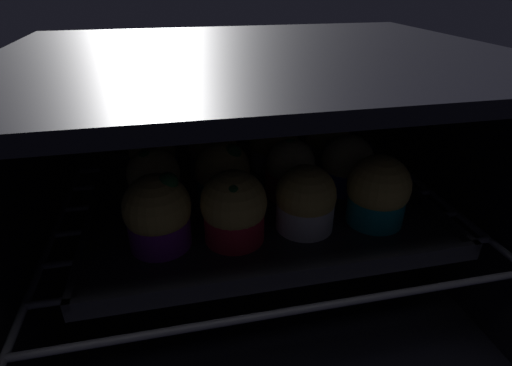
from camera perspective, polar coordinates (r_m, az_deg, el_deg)
oven_cavity at (r=58.51cm, az=-0.55°, el=0.91°), size 59.00×47.00×37.00cm
oven_rack at (r=56.56cm, az=0.34°, el=-4.07°), size 54.80×42.00×0.80cm
baking_tray at (r=57.35cm, az=0.00°, el=-2.33°), size 44.79×35.72×2.20cm
muffin_row0_col0 at (r=46.55cm, az=-13.75°, el=-4.26°), size 7.68×7.68×9.26cm
muffin_row0_col1 at (r=46.32cm, az=-3.16°, el=-3.71°), size 7.70×7.70×8.77cm
muffin_row0_col2 at (r=48.95cm, az=7.06°, el=-2.53°), size 7.35×7.35×8.25cm
muffin_row0_col3 at (r=51.78cm, az=16.91°, el=-1.24°), size 7.77×7.77×8.92cm
muffin_row1_col0 at (r=54.59cm, az=-14.23°, el=0.31°), size 7.08×7.08×8.52cm
muffin_row1_col1 at (r=54.71cm, az=-4.73°, el=1.28°), size 7.53×7.53×8.55cm
muffin_row1_col2 at (r=56.35cm, az=4.91°, el=1.92°), size 7.08×7.08×8.26cm
muffin_row1_col3 at (r=59.02cm, az=12.82°, el=2.48°), size 7.44×7.44×8.17cm
muffin_row2_col0 at (r=62.69cm, az=-14.41°, el=3.72°), size 7.08×7.08×8.12cm
muffin_row2_col1 at (r=62.55cm, az=-6.10°, el=4.56°), size 7.47×7.47×8.20cm
muffin_row2_col2 at (r=64.26cm, az=2.42°, el=5.53°), size 7.64×7.64×8.58cm
muffin_row2_col3 at (r=67.39cm, az=10.06°, el=5.67°), size 7.10×7.10×7.70cm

